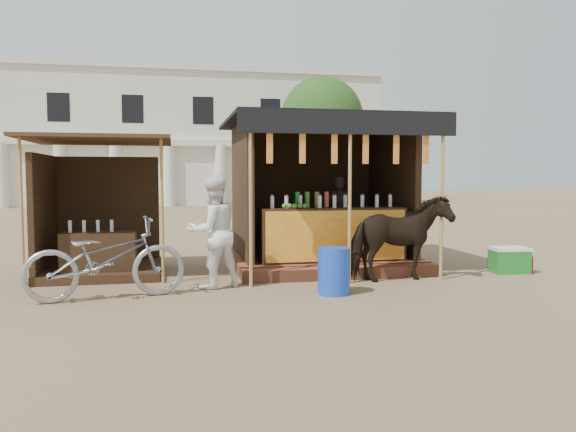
# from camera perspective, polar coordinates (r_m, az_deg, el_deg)

# --- Properties ---
(ground) EXTENTS (120.00, 120.00, 0.00)m
(ground) POSITION_cam_1_polar(r_m,az_deg,el_deg) (7.47, 2.49, -9.30)
(ground) COLOR #846B4C
(ground) RESTS_ON ground
(main_stall) EXTENTS (3.60, 3.61, 2.78)m
(main_stall) POSITION_cam_1_polar(r_m,az_deg,el_deg) (10.79, 3.43, 0.30)
(main_stall) COLOR #964F31
(main_stall) RESTS_ON ground
(secondary_stall) EXTENTS (2.40, 2.40, 2.38)m
(secondary_stall) POSITION_cam_1_polar(r_m,az_deg,el_deg) (10.42, -19.24, -1.00)
(secondary_stall) COLOR #341F13
(secondary_stall) RESTS_ON ground
(cow) EXTENTS (1.78, 1.01, 1.42)m
(cow) POSITION_cam_1_polar(r_m,az_deg,el_deg) (9.39, 11.24, -2.23)
(cow) COLOR black
(cow) RESTS_ON ground
(motorbike) EXTENTS (2.29, 1.15, 1.15)m
(motorbike) POSITION_cam_1_polar(r_m,az_deg,el_deg) (8.27, -18.02, -4.14)
(motorbike) COLOR #9898A0
(motorbike) RESTS_ON ground
(bystander) EXTENTS (1.03, 0.93, 1.75)m
(bystander) POSITION_cam_1_polar(r_m,az_deg,el_deg) (8.74, -7.62, -1.58)
(bystander) COLOR white
(bystander) RESTS_ON ground
(blue_barrel) EXTENTS (0.58, 0.58, 0.69)m
(blue_barrel) POSITION_cam_1_polar(r_m,az_deg,el_deg) (8.26, 4.68, -5.59)
(blue_barrel) COLOR #1942BD
(blue_barrel) RESTS_ON ground
(red_crate) EXTENTS (0.46, 0.51, 0.31)m
(red_crate) POSITION_cam_1_polar(r_m,az_deg,el_deg) (11.04, 22.38, -4.45)
(red_crate) COLOR maroon
(red_crate) RESTS_ON ground
(cooler) EXTENTS (0.69, 0.51, 0.46)m
(cooler) POSITION_cam_1_polar(r_m,az_deg,el_deg) (10.84, 21.56, -4.16)
(cooler) COLOR #1B7B25
(cooler) RESTS_ON ground
(background_building) EXTENTS (26.00, 7.45, 8.18)m
(background_building) POSITION_cam_1_polar(r_m,az_deg,el_deg) (37.06, -11.98, 7.41)
(background_building) COLOR silver
(background_building) RESTS_ON ground
(tree) EXTENTS (4.50, 4.40, 7.00)m
(tree) POSITION_cam_1_polar(r_m,az_deg,el_deg) (30.30, 3.03, 9.52)
(tree) COLOR #382314
(tree) RESTS_ON ground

